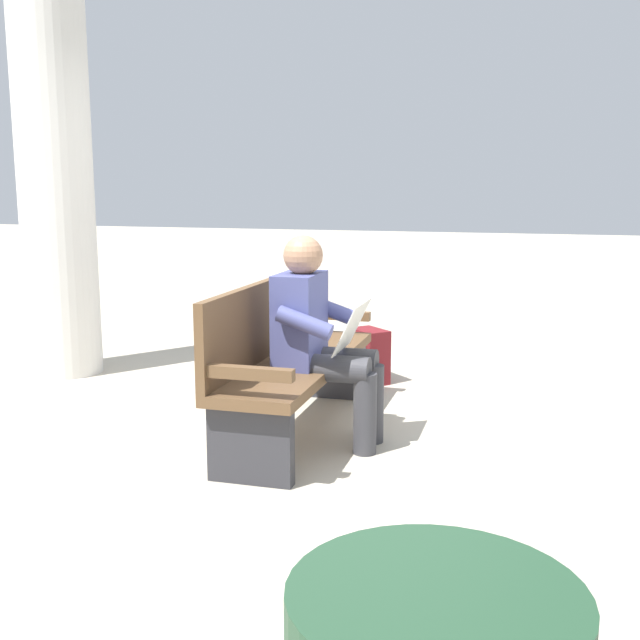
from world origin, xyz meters
TOP-DOWN VIEW (x-y plane):
  - ground_plane at (0.00, 0.00)m, footprint 40.00×40.00m
  - bench_near at (0.00, -0.07)m, footprint 1.81×0.52m
  - person_seated at (0.13, 0.17)m, footprint 0.58×0.58m
  - backpack at (-1.27, 0.11)m, footprint 0.33×0.34m
  - support_pillar at (-0.88, -2.24)m, footprint 0.56×0.56m

SIDE VIEW (x-z plane):
  - ground_plane at x=0.00m, z-range 0.00..0.00m
  - backpack at x=-1.27m, z-range 0.00..0.40m
  - bench_near at x=0.00m, z-range 0.01..0.91m
  - person_seated at x=0.13m, z-range 0.04..1.22m
  - support_pillar at x=-0.88m, z-range 0.00..3.35m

